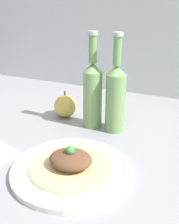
{
  "coord_description": "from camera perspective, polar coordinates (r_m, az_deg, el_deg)",
  "views": [
    {
      "loc": [
        24.53,
        -63.53,
        39.07
      ],
      "look_at": [
        -3.96,
        -2.24,
        11.02
      ],
      "focal_mm": 42.0,
      "sensor_mm": 36.0,
      "label": 1
    }
  ],
  "objects": [
    {
      "name": "wall_backsplash",
      "position": [
        1.2,
        14.18,
        22.37
      ],
      "size": [
        180.0,
        3.0,
        80.0
      ],
      "color": "silver",
      "rests_on": "ground_plane"
    },
    {
      "name": "cider_bottle_left",
      "position": [
        0.86,
        0.67,
        4.27
      ],
      "size": [
        6.37,
        6.37,
        31.48
      ],
      "color": "#729E5B",
      "rests_on": "ground_plane"
    },
    {
      "name": "apple",
      "position": [
        0.97,
        -5.28,
        1.32
      ],
      "size": [
        8.33,
        8.33,
        9.92
      ],
      "color": "gold",
      "rests_on": "ground_plane"
    },
    {
      "name": "plate",
      "position": [
        0.67,
        -4.06,
        -12.22
      ],
      "size": [
        29.76,
        29.76,
        1.72
      ],
      "color": "silver",
      "rests_on": "ground_plane"
    },
    {
      "name": "ground_plane",
      "position": [
        0.8,
        3.31,
        -8.59
      ],
      "size": [
        180.0,
        110.0,
        4.0
      ],
      "primitive_type": "cube",
      "color": "gray"
    },
    {
      "name": "cider_bottle_right",
      "position": [
        0.83,
        5.69,
        3.53
      ],
      "size": [
        6.37,
        6.37,
        31.48
      ],
      "color": "#729E5B",
      "rests_on": "ground_plane"
    },
    {
      "name": "plated_food",
      "position": [
        0.66,
        -4.11,
        -10.63
      ],
      "size": [
        20.69,
        20.69,
        5.95
      ],
      "color": "#D6BC7F",
      "rests_on": "plate"
    }
  ]
}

